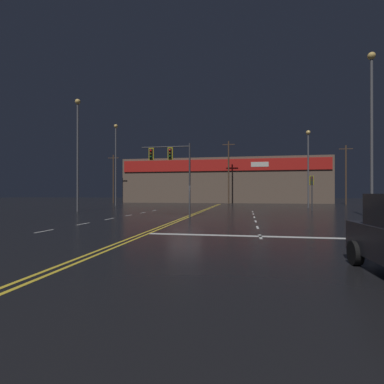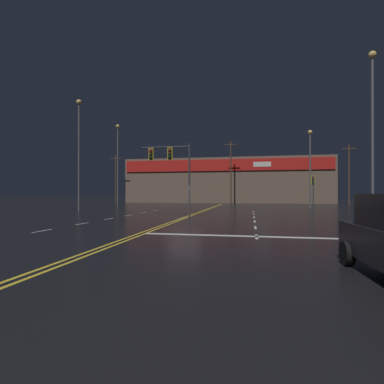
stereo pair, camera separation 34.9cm
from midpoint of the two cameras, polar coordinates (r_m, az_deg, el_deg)
The scene contains 10 objects.
ground_plane at distance 22.90m, azimuth -1.87°, elevation -4.98°, with size 200.00×200.00×0.00m, color black.
road_markings at distance 20.98m, azimuth -0.11°, elevation -5.40°, with size 15.63×60.00×0.01m.
traffic_signal_median at distance 24.19m, azimuth -4.59°, elevation 5.87°, with size 4.04×0.36×5.87m.
traffic_signal_corner_northeast at distance 34.30m, azimuth 21.58°, elevation 1.23°, with size 0.42×0.36×3.76m.
streetlight_near_left at distance 47.09m, azimuth -14.52°, elevation 6.73°, with size 0.56×0.56×12.35m.
streetlight_near_right at distance 41.76m, azimuth 21.04°, elevation 5.92°, with size 0.56×0.56×10.06m.
streetlight_median_approach at distance 34.25m, azimuth -21.22°, elevation 8.92°, with size 0.56×0.56×11.85m.
streetlight_far_left at distance 26.56m, azimuth 30.70°, elevation 12.31°, with size 0.56×0.56×12.44m.
building_backdrop at distance 62.30m, azimuth 5.93°, elevation 2.09°, with size 40.28×10.23×8.82m.
utility_pole_row at distance 54.36m, azimuth 6.40°, elevation 3.38°, with size 44.04×0.26×11.28m.
Camera 1 is at (4.68, -22.34, 1.89)m, focal length 28.00 mm.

